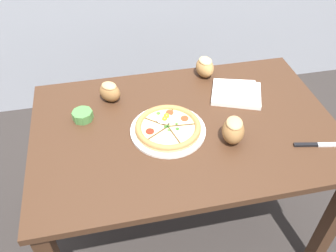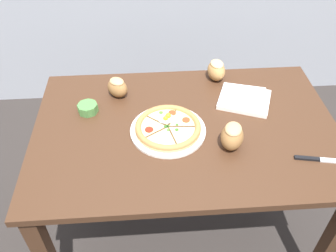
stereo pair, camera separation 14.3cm
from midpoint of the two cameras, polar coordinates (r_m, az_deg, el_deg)
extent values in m
plane|color=#2D2826|center=(2.04, -0.02, -15.18)|extent=(12.00, 12.00, 0.00)
cube|color=#422819|center=(1.49, -0.02, -0.40)|extent=(1.26, 0.82, 0.03)
cube|color=#422819|center=(1.74, 22.41, -14.47)|extent=(0.06, 0.06, 0.69)
cube|color=#422819|center=(2.01, -18.68, -3.40)|extent=(0.06, 0.06, 0.69)
cube|color=#422819|center=(2.14, 13.35, 1.11)|extent=(0.06, 0.06, 0.69)
cylinder|color=white|center=(1.45, -2.83, -0.83)|extent=(0.31, 0.31, 0.01)
cylinder|color=#DBB775|center=(1.44, -2.84, -0.48)|extent=(0.27, 0.27, 0.01)
cylinder|color=beige|center=(1.43, -2.85, -0.26)|extent=(0.23, 0.23, 0.00)
torus|color=#B27A42|center=(1.43, -2.85, -0.23)|extent=(0.27, 0.27, 0.03)
cube|color=#472D19|center=(1.46, -4.79, 0.51)|extent=(0.09, 0.08, 0.00)
cube|color=#472D19|center=(1.41, -4.58, -1.29)|extent=(0.10, 0.06, 0.00)
cube|color=#472D19|center=(1.39, -1.92, -1.63)|extent=(0.03, 0.11, 0.00)
cube|color=#472D19|center=(1.44, -0.60, 0.01)|extent=(0.11, 0.01, 0.00)
cube|color=#472D19|center=(1.47, -2.39, 1.27)|extent=(0.05, 0.11, 0.00)
cylinder|color=red|center=(1.50, -2.48, 2.05)|extent=(0.03, 0.03, 0.00)
cylinder|color=red|center=(1.42, -5.82, -0.99)|extent=(0.03, 0.03, 0.00)
cylinder|color=red|center=(1.47, -0.21, 1.09)|extent=(0.03, 0.03, 0.00)
ellipsoid|color=white|center=(1.46, -3.10, 1.01)|extent=(0.08, 0.08, 0.01)
sphere|color=#F4AD1E|center=(1.46, -3.05, 1.47)|extent=(0.02, 0.02, 0.02)
ellipsoid|color=white|center=(1.46, -3.62, 1.04)|extent=(0.07, 0.07, 0.01)
sphere|color=#F4AD1E|center=(1.45, -3.39, 1.03)|extent=(0.02, 0.02, 0.02)
cylinder|color=#386B23|center=(1.44, -1.45, 0.23)|extent=(0.01, 0.01, 0.00)
cylinder|color=#2D5B1E|center=(1.43, -3.18, -0.24)|extent=(0.02, 0.02, 0.00)
cylinder|color=#2D5B1E|center=(1.43, -2.83, -0.14)|extent=(0.01, 0.01, 0.00)
cylinder|color=#386B23|center=(1.42, -1.36, -0.58)|extent=(0.02, 0.02, 0.00)
cylinder|color=#477A2D|center=(1.42, -2.75, -0.76)|extent=(0.01, 0.01, 0.00)
cylinder|color=#477A2D|center=(1.50, -4.30, 1.94)|extent=(0.02, 0.02, 0.00)
cylinder|color=#4C8442|center=(1.55, -16.12, 1.53)|extent=(0.08, 0.08, 0.04)
cylinder|color=beige|center=(1.55, -16.15, 1.67)|extent=(0.07, 0.07, 0.02)
cylinder|color=#4C8442|center=(1.55, -14.63, 1.74)|extent=(0.01, 0.01, 0.04)
cylinder|color=#4C8442|center=(1.57, -15.07, 2.35)|extent=(0.01, 0.01, 0.04)
cylinder|color=#4C8442|center=(1.59, -16.11, 2.48)|extent=(0.01, 0.01, 0.04)
cylinder|color=#4C8442|center=(1.58, -17.15, 2.05)|extent=(0.01, 0.01, 0.04)
cylinder|color=#4C8442|center=(1.56, -17.60, 1.31)|extent=(0.01, 0.01, 0.04)
cylinder|color=#4C8442|center=(1.54, -17.19, 0.68)|extent=(0.01, 0.01, 0.04)
cylinder|color=#4C8442|center=(1.52, -16.12, 0.54)|extent=(0.01, 0.01, 0.04)
cylinder|color=#4C8442|center=(1.53, -15.05, 0.99)|extent=(0.01, 0.01, 0.04)
cube|color=white|center=(1.65, 8.46, 5.05)|extent=(0.27, 0.25, 0.02)
cube|color=white|center=(1.64, 8.52, 5.55)|extent=(0.22, 0.20, 0.02)
ellipsoid|color=olive|center=(1.39, 7.55, -0.89)|extent=(0.12, 0.14, 0.10)
ellipsoid|color=tan|center=(1.37, 7.70, 0.34)|extent=(0.09, 0.10, 0.03)
ellipsoid|color=#B27F47|center=(1.74, 3.57, 9.25)|extent=(0.10, 0.12, 0.09)
ellipsoid|color=#EAB775|center=(1.72, 3.62, 10.30)|extent=(0.07, 0.08, 0.03)
ellipsoid|color=olive|center=(1.62, -11.84, 5.21)|extent=(0.12, 0.12, 0.09)
ellipsoid|color=tan|center=(1.60, -12.01, 6.21)|extent=(0.09, 0.09, 0.03)
cube|color=silver|center=(1.51, 22.67, -2.90)|extent=(0.13, 0.04, 0.01)
cube|color=black|center=(1.47, 18.67, -2.99)|extent=(0.09, 0.03, 0.01)
camera|label=1|loc=(0.07, -92.87, -2.61)|focal=38.00mm
camera|label=2|loc=(0.07, 87.13, 2.61)|focal=38.00mm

